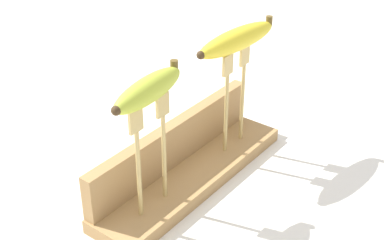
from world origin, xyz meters
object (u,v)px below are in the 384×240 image
at_px(banana_raised_left, 148,90).
at_px(fork_stand_left, 151,146).
at_px(fork_stand_right, 235,90).
at_px(banana_raised_right, 237,39).

bearing_deg(banana_raised_left, fork_stand_left, 5.11).
bearing_deg(fork_stand_right, banana_raised_left, -180.00).
distance_m(fork_stand_right, banana_raised_right, 0.10).
bearing_deg(fork_stand_left, fork_stand_right, 0.00).
relative_size(fork_stand_left, fork_stand_right, 0.98).
bearing_deg(banana_raised_right, fork_stand_right, -5.74).
relative_size(fork_stand_left, banana_raised_right, 0.96).
height_order(banana_raised_left, banana_raised_right, banana_raised_right).
bearing_deg(fork_stand_right, fork_stand_left, 180.00).
xyz_separation_m(fork_stand_left, banana_raised_right, (0.23, 0.00, 0.10)).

